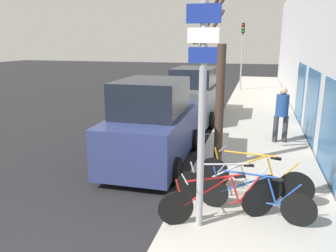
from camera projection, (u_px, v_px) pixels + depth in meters
The scene contains 13 objects.
ground_plane at pixel (194, 123), 13.86m from camera, with size 80.00×80.00×0.00m, color black.
sidewalk_curb at pixel (258, 111), 15.80m from camera, with size 3.20×32.00×0.15m.
building_facade at pixel (304, 44), 14.48m from camera, with size 0.23×32.00×6.50m.
signpost at pixel (202, 110), 5.32m from camera, with size 0.53×0.14×3.88m.
bicycle_0 at pixel (218, 202), 5.90m from camera, with size 1.99×0.98×0.88m.
bicycle_1 at pixel (254, 197), 6.07m from camera, with size 2.17×0.58×0.86m.
bicycle_2 at pixel (228, 185), 6.64m from camera, with size 2.12×0.51×0.84m.
bicycle_3 at pixel (253, 178), 6.87m from camera, with size 2.37×0.66×0.96m.
parked_car_0 at pixel (153, 126), 9.09m from camera, with size 2.17×4.33×2.35m.
parked_car_1 at pixel (195, 96), 14.18m from camera, with size 2.05×4.57×2.27m.
pedestrian_near at pixel (282, 111), 10.46m from camera, with size 0.46×0.40×1.79m.
street_tree at pixel (218, 94), 8.25m from camera, with size 0.96×0.86×4.42m.
traffic_light at pixel (242, 46), 21.69m from camera, with size 0.20×0.30×4.50m.
Camera 1 is at (2.49, -2.08, 3.32)m, focal length 35.00 mm.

